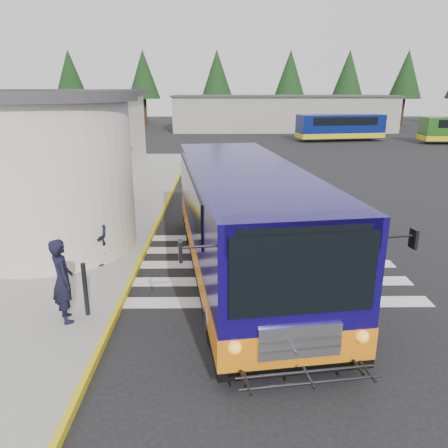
{
  "coord_description": "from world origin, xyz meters",
  "views": [
    {
      "loc": [
        -1.67,
        -12.8,
        5.01
      ],
      "look_at": [
        -1.54,
        -0.5,
        1.17
      ],
      "focal_mm": 35.0,
      "sensor_mm": 36.0,
      "label": 1
    }
  ],
  "objects_px": {
    "transit_bus": "(244,225)",
    "pedestrian_b": "(97,238)",
    "pedestrian_a": "(63,280)",
    "far_bus_a": "(340,126)",
    "bollard": "(85,289)"
  },
  "relations": [
    {
      "from": "transit_bus",
      "to": "pedestrian_b",
      "type": "height_order",
      "value": "transit_bus"
    },
    {
      "from": "transit_bus",
      "to": "pedestrian_a",
      "type": "distance_m",
      "value": 4.88
    },
    {
      "from": "pedestrian_a",
      "to": "far_bus_a",
      "type": "height_order",
      "value": "far_bus_a"
    },
    {
      "from": "pedestrian_a",
      "to": "bollard",
      "type": "xyz_separation_m",
      "value": [
        0.39,
        0.22,
        -0.32
      ]
    },
    {
      "from": "pedestrian_b",
      "to": "far_bus_a",
      "type": "height_order",
      "value": "far_bus_a"
    },
    {
      "from": "pedestrian_b",
      "to": "pedestrian_a",
      "type": "bearing_deg",
      "value": -22.87
    },
    {
      "from": "pedestrian_a",
      "to": "pedestrian_b",
      "type": "relative_size",
      "value": 1.16
    },
    {
      "from": "transit_bus",
      "to": "bollard",
      "type": "distance_m",
      "value": 4.48
    },
    {
      "from": "transit_bus",
      "to": "far_bus_a",
      "type": "height_order",
      "value": "transit_bus"
    },
    {
      "from": "pedestrian_b",
      "to": "far_bus_a",
      "type": "distance_m",
      "value": 35.48
    },
    {
      "from": "pedestrian_b",
      "to": "bollard",
      "type": "relative_size",
      "value": 1.3
    },
    {
      "from": "transit_bus",
      "to": "bollard",
      "type": "xyz_separation_m",
      "value": [
        -3.62,
        -2.54,
        -0.69
      ]
    },
    {
      "from": "far_bus_a",
      "to": "pedestrian_b",
      "type": "bearing_deg",
      "value": 144.75
    },
    {
      "from": "pedestrian_b",
      "to": "bollard",
      "type": "bearing_deg",
      "value": -15.22
    },
    {
      "from": "transit_bus",
      "to": "far_bus_a",
      "type": "xyz_separation_m",
      "value": [
        11.24,
        32.38,
        -0.04
      ]
    }
  ]
}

